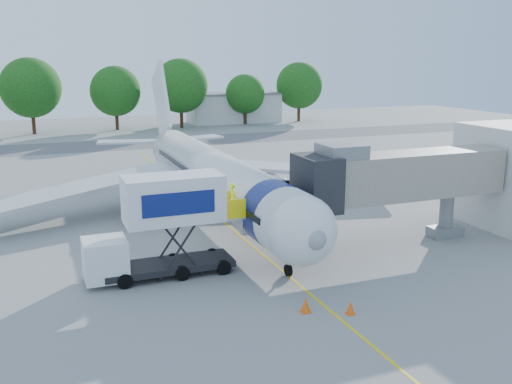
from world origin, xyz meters
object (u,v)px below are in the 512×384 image
object	(u,v)px
ground_tug	(324,339)
aircraft	(212,175)
jet_bridge	(390,177)
catering_hiloader	(162,227)

from	to	relation	value
ground_tug	aircraft	bearing A→B (deg)	59.35
ground_tug	jet_bridge	bearing A→B (deg)	21.88
catering_hiloader	aircraft	bearing A→B (deg)	60.60
aircraft	ground_tug	distance (m)	22.22
jet_bridge	ground_tug	bearing A→B (deg)	-133.49
aircraft	catering_hiloader	distance (m)	12.77
catering_hiloader	ground_tug	distance (m)	11.73
catering_hiloader	ground_tug	size ratio (longest dim) A/B	2.06
catering_hiloader	ground_tug	bearing A→B (deg)	-70.02
catering_hiloader	ground_tug	xyz separation A→B (m)	(3.95, -10.86, -1.99)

